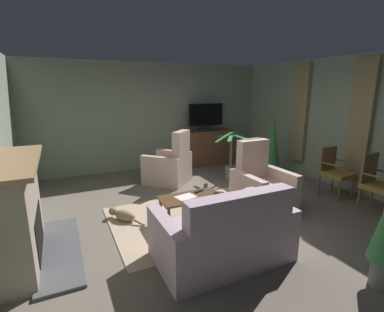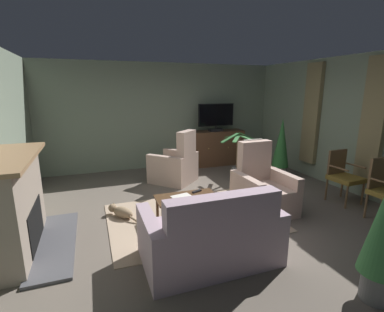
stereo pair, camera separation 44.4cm
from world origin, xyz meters
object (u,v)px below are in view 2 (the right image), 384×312
Objects in this scene: television at (216,117)px; armchair_beside_cabinet at (262,190)px; tv_cabinet at (215,149)px; cat at (121,212)px; sofa_floral at (211,237)px; armchair_in_far_corner at (175,166)px; folded_newspaper at (182,197)px; potted_plant_leafy_by_curtain at (281,146)px; fireplace at (14,207)px; coffee_table at (187,199)px; tv_remote at (197,191)px; side_chair_far_end at (343,175)px; potted_plant_on_hearth_side at (237,166)px.

television is 0.84× the size of armchair_beside_cabinet.
tv_cabinet is 3.72m from cat.
armchair_in_far_corner reaches higher than sofa_floral.
potted_plant_leafy_by_curtain reaches higher than folded_newspaper.
fireplace is at bearing -158.67° from cat.
armchair_beside_cabinet reaches higher than tv_cabinet.
tv_cabinet is at bearing 41.87° from cat.
cat is at bearing 118.90° from sofa_floral.
armchair_in_far_corner is (2.65, 1.95, -0.24)m from fireplace.
fireplace is 2.45m from sofa_floral.
coffee_table is 1.09m from cat.
sofa_floral is at bearing -101.41° from folded_newspaper.
tv_remote is (-1.59, -2.81, -0.03)m from tv_cabinet.
potted_plant_leafy_by_curtain is (2.31, -0.61, 0.41)m from armchair_in_far_corner.
tv_cabinet is 3.34m from side_chair_far_end.
armchair_in_far_corner is 1.39m from potted_plant_on_hearth_side.
television is at bearing 34.76° from armchair_in_far_corner.
tv_cabinet is 0.87m from television.
armchair_beside_cabinet reaches higher than sofa_floral.
potted_plant_on_hearth_side reaches higher than cat.
sofa_floral reaches higher than coffee_table.
television is 0.62× the size of sofa_floral.
tv_cabinet is 1.44m from potted_plant_on_hearth_side.
potted_plant_on_hearth_side is at bearing 125.13° from side_chair_far_end.
sofa_floral is at bearing -94.17° from coffee_table.
tv_remote is 0.57× the size of folded_newspaper.
potted_plant_on_hearth_side is (3.99, 1.55, -0.26)m from fireplace.
tv_remote reaches higher than folded_newspaper.
potted_plant_leafy_by_curtain is at bearing -14.87° from armchair_in_far_corner.
television reaches higher than coffee_table.
potted_plant_leafy_by_curtain is 1.09m from potted_plant_on_hearth_side.
side_chair_far_end is 3.95m from cat.
potted_plant_on_hearth_side is at bearing 28.60° from folded_newspaper.
armchair_beside_cabinet is (0.94, -1.96, 0.00)m from armchair_in_far_corner.
folded_newspaper is (-0.29, -0.12, -0.01)m from tv_remote.
armchair_beside_cabinet reaches higher than armchair_in_far_corner.
television is 0.70× the size of potted_plant_leafy_by_curtain.
tv_cabinet is 3.05m from armchair_beside_cabinet.
coffee_table is at bearing -122.08° from television.
television is 1.98m from armchair_in_far_corner.
cat is at bearing -138.13° from tv_cabinet.
potted_plant_leafy_by_curtain reaches higher than armchair_in_far_corner.
sofa_floral is at bearing -124.73° from tv_remote.
armchair_beside_cabinet is (1.40, -0.08, -0.05)m from folded_newspaper.
tv_cabinet is 3.23m from tv_remote.
potted_plant_leafy_by_curtain is (2.47, 1.15, 0.35)m from tv_remote.
fireplace is 1.25× the size of potted_plant_leafy_by_curtain.
sofa_floral is (-0.08, -1.12, -0.03)m from coffee_table.
folded_newspaper is at bearing -123.25° from television.
armchair_in_far_corner reaches higher than folded_newspaper.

